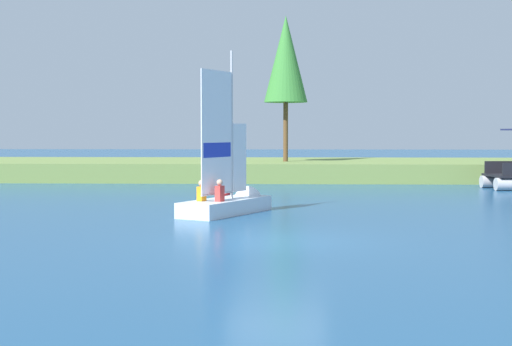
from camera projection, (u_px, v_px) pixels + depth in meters
name	position (u px, v px, depth m)	size (l,w,h in m)	color
ground_plane	(276.00, 241.00, 18.76)	(200.00, 200.00, 0.00)	navy
shore_bank	(283.00, 169.00, 44.80)	(80.00, 10.90, 1.04)	olive
shoreline_tree_left	(286.00, 59.00, 42.84)	(2.48, 2.48, 8.34)	brown
sailboat	(235.00, 200.00, 25.50)	(3.16, 4.57, 5.79)	silver
channel_buoy	(225.00, 193.00, 30.80)	(0.47, 0.47, 0.47)	red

